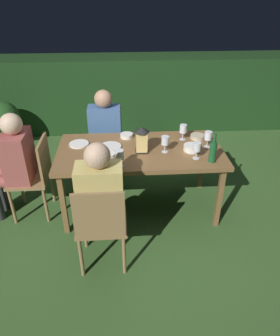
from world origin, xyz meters
name	(u,v)px	position (x,y,z in m)	size (l,w,h in m)	color
ground_plane	(140,207)	(0.00, 0.00, 0.00)	(16.00, 16.00, 0.00)	#385B28
dining_table	(140,154)	(0.00, 0.00, 0.68)	(1.68, 0.85, 0.73)	brown
chair_head_near	(36,174)	(-1.09, 0.00, 0.49)	(0.40, 0.42, 0.87)	#937047
person_in_rust	(13,162)	(-1.28, 0.00, 0.64)	(0.48, 0.38, 1.15)	#9E4C47
chair_side_left_a	(101,223)	(-0.38, -0.82, 0.49)	(0.42, 0.40, 0.87)	#937047
person_in_mustard	(101,194)	(-0.38, -0.62, 0.64)	(0.38, 0.47, 1.15)	tan
chair_side_right_a	(106,138)	(-0.38, 0.82, 0.49)	(0.42, 0.40, 0.87)	#937047
person_in_blue	(105,134)	(-0.38, 0.62, 0.64)	(0.38, 0.47, 1.15)	#426699
lantern_centerpiece	(142,138)	(0.01, -0.05, 0.88)	(0.15, 0.15, 0.27)	black
green_bottle_on_table	(213,151)	(0.66, -0.29, 0.84)	(0.07, 0.07, 0.29)	#195128
wine_glass_a	(120,155)	(-0.21, -0.33, 0.85)	(0.08, 0.08, 0.17)	silver
wine_glass_b	(208,136)	(0.69, 0.01, 0.85)	(0.08, 0.08, 0.17)	silver
wine_glass_c	(197,148)	(0.52, -0.23, 0.85)	(0.08, 0.08, 0.17)	silver
wine_glass_d	(165,141)	(0.24, -0.07, 0.85)	(0.08, 0.08, 0.17)	silver
wine_glass_e	(183,129)	(0.47, 0.20, 0.85)	(0.08, 0.08, 0.17)	silver
plate_a	(111,146)	(-0.30, 0.07, 0.74)	(0.22, 0.22, 0.01)	silver
plate_b	(79,144)	(-0.63, 0.15, 0.74)	(0.20, 0.20, 0.01)	white
bowl_olives	(127,135)	(-0.13, 0.30, 0.76)	(0.14, 0.14, 0.04)	silver
bowl_bread	(192,148)	(0.52, -0.06, 0.77)	(0.16, 0.16, 0.06)	silver
bowl_salad	(109,155)	(-0.31, -0.17, 0.77)	(0.13, 0.13, 0.06)	silver
bowl_dip	(197,137)	(0.64, 0.22, 0.76)	(0.16, 0.16, 0.04)	#BCAD8E
hedge_backdrop	(131,93)	(0.00, 2.36, 0.59)	(6.21, 0.72, 1.19)	#193816
potted_plant_by_hedge	(4,121)	(-1.91, 1.65, 0.43)	(0.47, 0.47, 0.72)	#9E5133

